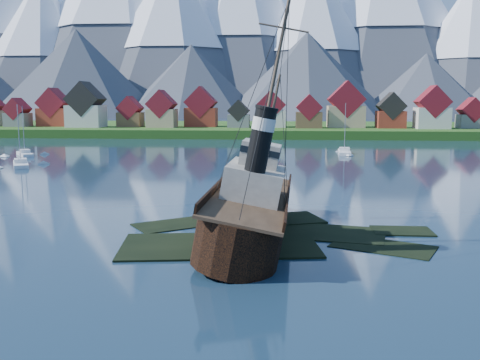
# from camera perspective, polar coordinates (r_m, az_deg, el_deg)

# --- Properties ---
(ground) EXTENTS (1400.00, 1400.00, 0.00)m
(ground) POSITION_cam_1_polar(r_m,az_deg,el_deg) (51.33, 1.42, -6.55)
(ground) COLOR #172D42
(ground) RESTS_ON ground
(shoal) EXTENTS (31.71, 21.24, 1.14)m
(shoal) POSITION_cam_1_polar(r_m,az_deg,el_deg) (53.44, 3.47, -6.34)
(shoal) COLOR black
(shoal) RESTS_ON ground
(shore_bank) EXTENTS (600.00, 80.00, 3.20)m
(shore_bank) POSITION_cam_1_polar(r_m,az_deg,el_deg) (219.90, 3.94, 5.08)
(shore_bank) COLOR #244614
(shore_bank) RESTS_ON ground
(seawall) EXTENTS (600.00, 2.50, 2.00)m
(seawall) POSITION_cam_1_polar(r_m,az_deg,el_deg) (181.99, 3.78, 4.35)
(seawall) COLOR #3F3D38
(seawall) RESTS_ON ground
(town) EXTENTS (250.96, 16.69, 17.30)m
(town) POSITION_cam_1_polar(r_m,az_deg,el_deg) (204.87, -5.48, 7.32)
(town) COLOR maroon
(town) RESTS_ON ground
(mountains) EXTENTS (965.00, 340.00, 205.00)m
(mountains) POSITION_cam_1_polar(r_m,az_deg,el_deg) (536.15, 4.41, 16.71)
(mountains) COLOR #2D333D
(mountains) RESTS_ON ground
(tugboat_wreck) EXTENTS (6.92, 29.80, 23.62)m
(tugboat_wreck) POSITION_cam_1_polar(r_m,az_deg,el_deg) (53.34, 0.65, -2.70)
(tugboat_wreck) COLOR black
(tugboat_wreck) RESTS_ON ground
(sailboat_a) EXTENTS (7.41, 10.65, 13.02)m
(sailboat_a) POSITION_cam_1_polar(r_m,az_deg,el_deg) (116.89, -22.35, 1.50)
(sailboat_a) COLOR silver
(sailboat_a) RESTS_ON ground
(sailboat_c) EXTENTS (7.63, 9.20, 12.42)m
(sailboat_c) POSITION_cam_1_polar(r_m,az_deg,el_deg) (138.77, -21.96, 2.54)
(sailboat_c) COLOR silver
(sailboat_c) RESTS_ON ground
(sailboat_e) EXTENTS (3.58, 11.43, 13.07)m
(sailboat_e) POSITION_cam_1_polar(r_m,az_deg,el_deg) (135.61, 11.06, 2.88)
(sailboat_e) COLOR silver
(sailboat_e) RESTS_ON ground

